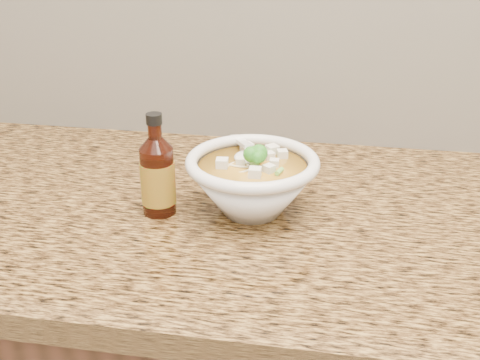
# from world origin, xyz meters

# --- Properties ---
(counter_slab) EXTENTS (4.00, 0.68, 0.04)m
(counter_slab) POSITION_xyz_m (0.00, 1.68, 0.88)
(counter_slab) COLOR olive
(counter_slab) RESTS_ON cabinet
(soup_bowl) EXTENTS (0.21, 0.23, 0.12)m
(soup_bowl) POSITION_xyz_m (-0.19, 1.65, 0.95)
(soup_bowl) COLOR white
(soup_bowl) RESTS_ON counter_slab
(hot_sauce_bottle) EXTENTS (0.07, 0.07, 0.17)m
(hot_sauce_bottle) POSITION_xyz_m (-0.34, 1.63, 0.96)
(hot_sauce_bottle) COLOR #3F1208
(hot_sauce_bottle) RESTS_ON counter_slab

